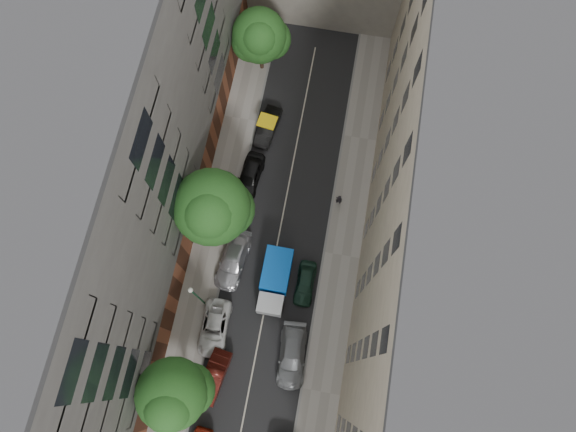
% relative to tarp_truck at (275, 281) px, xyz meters
% --- Properties ---
extents(ground, '(120.00, 120.00, 0.00)m').
position_rel_tarp_truck_xyz_m(ground, '(-0.47, 3.34, -1.35)').
color(ground, '#4C4C49').
rests_on(ground, ground).
extents(road_surface, '(8.00, 44.00, 0.02)m').
position_rel_tarp_truck_xyz_m(road_surface, '(-0.47, 3.34, -1.34)').
color(road_surface, black).
rests_on(road_surface, ground).
extents(sidewalk_left, '(3.00, 44.00, 0.15)m').
position_rel_tarp_truck_xyz_m(sidewalk_left, '(-5.97, 3.34, -1.27)').
color(sidewalk_left, gray).
rests_on(sidewalk_left, ground).
extents(sidewalk_right, '(3.00, 44.00, 0.15)m').
position_rel_tarp_truck_xyz_m(sidewalk_right, '(5.03, 3.34, -1.27)').
color(sidewalk_right, gray).
rests_on(sidewalk_right, ground).
extents(building_left, '(8.00, 44.00, 20.00)m').
position_rel_tarp_truck_xyz_m(building_left, '(-11.47, 3.34, 8.65)').
color(building_left, '#4A4845').
rests_on(building_left, ground).
extents(building_right, '(8.00, 44.00, 20.00)m').
position_rel_tarp_truck_xyz_m(building_right, '(10.53, 3.34, 8.65)').
color(building_right, '#BBAB92').
rests_on(building_right, ground).
extents(tarp_truck, '(2.16, 5.29, 2.45)m').
position_rel_tarp_truck_xyz_m(tarp_truck, '(0.00, 0.00, 0.00)').
color(tarp_truck, black).
rests_on(tarp_truck, ground).
extents(car_left_1, '(2.14, 4.43, 1.40)m').
position_rel_tarp_truck_xyz_m(car_left_1, '(-3.27, -8.06, -0.65)').
color(car_left_1, '#4C140F').
rests_on(car_left_1, ground).
extents(car_left_2, '(2.30, 4.74, 1.30)m').
position_rel_tarp_truck_xyz_m(car_left_2, '(-4.07, -4.46, -0.70)').
color(car_left_2, silver).
rests_on(car_left_2, ground).
extents(car_left_3, '(2.62, 5.31, 1.48)m').
position_rel_tarp_truck_xyz_m(car_left_3, '(-3.74, 1.14, -0.61)').
color(car_left_3, '#B4B3B8').
rests_on(car_left_3, ground).
extents(car_left_4, '(2.19, 4.57, 1.51)m').
position_rel_tarp_truck_xyz_m(car_left_4, '(-3.89, 8.74, -0.59)').
color(car_left_4, black).
rests_on(car_left_4, ground).
extents(car_left_5, '(2.02, 4.30, 1.36)m').
position_rel_tarp_truck_xyz_m(car_left_5, '(-3.27, 13.65, -0.67)').
color(car_left_5, black).
rests_on(car_left_5, ground).
extents(car_right_1, '(2.48, 5.28, 1.49)m').
position_rel_tarp_truck_xyz_m(car_right_1, '(2.37, -5.46, -0.60)').
color(car_right_1, slate).
rests_on(car_right_1, ground).
extents(car_right_2, '(1.53, 3.80, 1.30)m').
position_rel_tarp_truck_xyz_m(car_right_2, '(2.42, 0.33, -0.70)').
color(car_right_2, '#142E21').
rests_on(car_right_2, ground).
extents(tree_near, '(5.15, 4.86, 8.35)m').
position_rel_tarp_truck_xyz_m(tree_near, '(-4.99, -9.62, 4.38)').
color(tree_near, '#382619').
rests_on(tree_near, sidewalk_left).
extents(tree_mid, '(5.94, 5.76, 9.54)m').
position_rel_tarp_truck_xyz_m(tree_mid, '(-5.14, 3.43, 5.12)').
color(tree_mid, '#382619').
rests_on(tree_mid, sidewalk_left).
extents(tree_far, '(5.06, 4.76, 7.03)m').
position_rel_tarp_truck_xyz_m(tree_far, '(-4.98, 19.89, 3.32)').
color(tree_far, '#382619').
rests_on(tree_far, sidewalk_left).
extents(lamp_post, '(0.36, 0.36, 6.64)m').
position_rel_tarp_truck_xyz_m(lamp_post, '(-5.34, -2.64, 2.87)').
color(lamp_post, '#16502C').
rests_on(lamp_post, sidewalk_left).
extents(pedestrian, '(0.60, 0.42, 1.55)m').
position_rel_tarp_truck_xyz_m(pedestrian, '(4.03, 7.87, -0.42)').
color(pedestrian, black).
rests_on(pedestrian, sidewalk_right).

